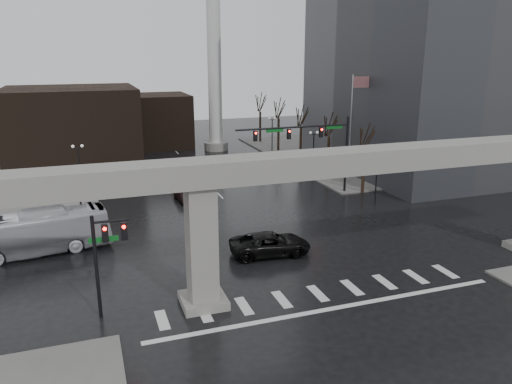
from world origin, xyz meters
The scene contains 23 objects.
ground centered at (0.00, 0.00, 0.00)m, with size 160.00×160.00×0.00m, color black.
sidewalk_ne centered at (26.00, 36.00, 0.07)m, with size 28.00×36.00×0.15m, color slate.
elevated_guideway centered at (1.26, 0.00, 6.88)m, with size 48.00×2.60×8.70m.
building_far_left centered at (-14.00, 42.00, 5.00)m, with size 16.00×14.00×10.00m, color black.
building_far_mid centered at (-2.00, 52.00, 4.00)m, with size 10.00×10.00×8.00m, color black.
smokestack centered at (6.00, 46.00, 13.35)m, with size 3.60×3.60×30.00m.
signal_mast_arm centered at (8.99, 18.80, 5.83)m, with size 12.12×0.43×8.00m.
signal_left_pole centered at (-12.25, 0.50, 4.07)m, with size 2.30×0.30×6.00m.
flagpole_assembly centered at (15.29, 22.00, 7.53)m, with size 2.06×0.12×12.00m.
lamp_right_0 centered at (13.50, 14.00, 3.47)m, with size 1.22×0.32×5.11m.
lamp_right_1 centered at (13.50, 28.00, 3.47)m, with size 1.22×0.32×5.11m.
lamp_right_2 centered at (13.50, 42.00, 3.47)m, with size 1.22×0.32×5.11m.
lamp_left_0 centered at (-13.50, 14.00, 3.47)m, with size 1.22×0.32×5.11m.
lamp_left_1 centered at (-13.50, 28.00, 3.47)m, with size 1.22×0.32×5.11m.
lamp_left_2 centered at (-13.50, 42.00, 3.47)m, with size 1.22×0.32×5.11m.
tree_right_0 centered at (14.53, 18.02, 2.79)m, with size 1.09×1.58×7.50m.
tree_right_1 centered at (14.53, 26.02, 2.85)m, with size 1.09×1.61×7.67m.
tree_right_2 centered at (14.53, 34.02, 2.91)m, with size 1.10×1.63×7.85m.
tree_right_3 centered at (14.53, 42.02, 2.98)m, with size 1.11×1.66×8.02m.
tree_right_4 centered at (14.53, 50.02, 3.04)m, with size 1.12×1.69×8.19m.
pickup_truck centered at (-0.61, 5.70, 0.82)m, with size 2.74×5.93×1.65m, color black.
city_bus centered at (-17.27, 11.53, 1.61)m, with size 2.70×11.53×3.21m, color silver.
far_car centered at (-3.76, 21.31, 0.73)m, with size 1.71×4.26×1.45m, color black.
Camera 1 is at (-12.83, -26.12, 14.47)m, focal length 35.00 mm.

